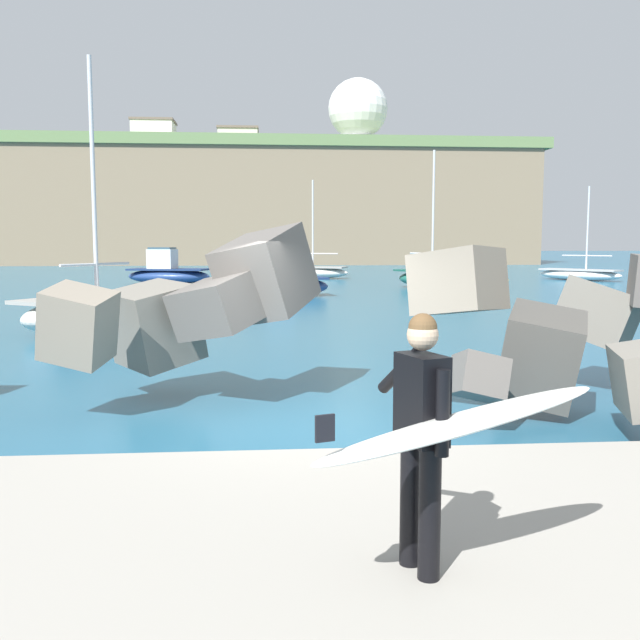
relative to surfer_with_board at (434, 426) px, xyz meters
name	(u,v)px	position (x,y,z in m)	size (l,w,h in m)	color
ground_plane	(304,427)	(-0.58, 4.82, -1.28)	(400.00, 400.00, 0.00)	#235B7A
walkway_path	(334,545)	(-0.58, 0.82, -1.16)	(48.00, 4.40, 0.24)	#9E998E
breakwater_jetty	(294,325)	(-0.65, 6.07, -0.03)	(32.78, 6.40, 2.81)	gray
surfer_with_board	(434,426)	(0.00, 0.00, 0.00)	(2.09, 1.42, 1.78)	black
boat_near_left	(168,273)	(-6.81, 38.54, -0.59)	(5.43, 3.27, 2.21)	navy
boat_near_right	(285,283)	(-0.09, 28.07, -0.66)	(4.31, 2.58, 1.92)	navy
boat_mid_centre	(438,278)	(8.25, 32.70, -0.71)	(4.68, 5.50, 7.36)	#1E6656
boat_mid_right	(89,312)	(-5.94, 15.53, -0.71)	(4.01, 4.73, 7.55)	beige
boat_far_left	(580,274)	(19.72, 40.47, -0.84)	(4.69, 5.45, 6.11)	white
boat_far_centre	(307,272)	(1.95, 44.49, -0.79)	(6.16, 3.82, 6.74)	beige
mooring_buoy_inner	(268,284)	(-0.82, 34.64, -1.06)	(0.44, 0.44, 0.44)	#E54C1E
mooring_buoy_middle	(505,281)	(13.30, 36.58, -1.06)	(0.44, 0.44, 0.44)	yellow
mooring_buoy_outer	(290,278)	(0.66, 40.88, -1.06)	(0.44, 0.44, 0.44)	yellow
headland_bluff	(162,207)	(-14.18, 90.00, 5.80)	(90.58, 34.60, 14.12)	#847056
radar_dome	(358,114)	(12.28, 95.16, 19.03)	(8.25, 8.25, 10.98)	silver
station_building_west	(238,145)	(-4.39, 98.74, 15.07)	(5.76, 6.83, 4.43)	beige
station_building_central	(154,140)	(-16.13, 98.13, 15.54)	(5.92, 5.62, 5.38)	silver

